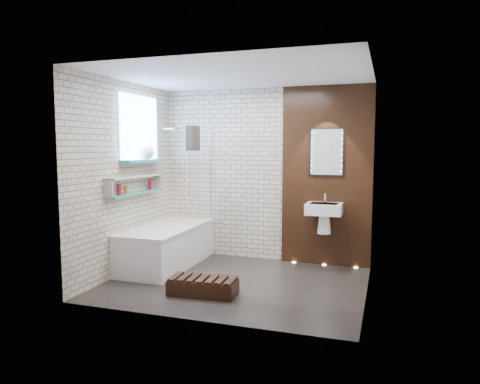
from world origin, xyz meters
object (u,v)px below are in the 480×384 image
(bathtub, at_px, (167,246))
(walnut_step, at_px, (203,287))
(bath_screen, at_px, (201,177))
(led_mirror, at_px, (327,152))
(washbasin, at_px, (324,213))

(bathtub, bearing_deg, walnut_step, -45.12)
(bath_screen, bearing_deg, led_mirror, 10.66)
(bathtub, bearing_deg, bath_screen, 51.10)
(washbasin, relative_size, walnut_step, 0.73)
(bath_screen, distance_m, walnut_step, 1.98)
(washbasin, height_order, walnut_step, washbasin)
(walnut_step, bearing_deg, bath_screen, 114.10)
(bathtub, bearing_deg, washbasin, 16.01)
(washbasin, bearing_deg, led_mirror, 90.00)
(washbasin, relative_size, led_mirror, 0.83)
(bathtub, xyz_separation_m, washbasin, (2.17, 0.62, 0.50))
(bathtub, height_order, led_mirror, led_mirror)
(washbasin, bearing_deg, bathtub, -163.99)
(walnut_step, bearing_deg, led_mirror, 56.73)
(washbasin, distance_m, led_mirror, 0.88)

